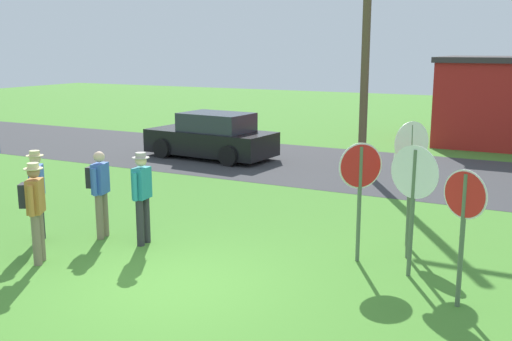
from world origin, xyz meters
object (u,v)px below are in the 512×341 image
object	(u,v)px
stop_sign_rear_left	(411,175)
person_in_dark_shirt	(142,193)
stop_sign_leaning_left	(360,181)
stop_sign_low_front	(410,166)
person_in_blue	(37,190)
stop_sign_nearest	(414,187)
utility_pole	(366,33)
person_on_left	(100,188)
person_in_teal	(35,206)
stop_sign_tallest	(464,215)
parked_car_on_street	(212,137)

from	to	relation	value
stop_sign_rear_left	person_in_dark_shirt	xyz separation A→B (m)	(-4.41, -2.16, -0.37)
stop_sign_leaning_left	stop_sign_low_front	xyz separation A→B (m)	(0.70, 0.58, 0.22)
person_in_blue	stop_sign_nearest	bearing A→B (deg)	12.09
utility_pole	person_on_left	distance (m)	9.46
person_in_teal	person_in_dark_shirt	size ratio (longest dim) A/B	1.00
stop_sign_rear_left	person_in_dark_shirt	distance (m)	4.92
stop_sign_low_front	stop_sign_tallest	xyz separation A→B (m)	(1.15, -1.71, -0.29)
stop_sign_leaning_left	person_on_left	bearing A→B (deg)	-168.23
person_in_blue	parked_car_on_street	bearing A→B (deg)	100.43
stop_sign_leaning_left	person_in_teal	size ratio (longest dim) A/B	1.19
person_in_teal	person_in_dark_shirt	distance (m)	1.90
parked_car_on_street	person_in_dark_shirt	xyz separation A→B (m)	(3.53, -8.23, 0.30)
stop_sign_rear_left	stop_sign_tallest	distance (m)	2.66
stop_sign_nearest	person_in_blue	distance (m)	6.84
stop_sign_low_front	person_on_left	world-z (taller)	stop_sign_low_front
parked_car_on_street	stop_sign_leaning_left	size ratio (longest dim) A/B	2.14
stop_sign_low_front	person_in_blue	bearing A→B (deg)	-160.50
person_in_blue	person_in_dark_shirt	bearing A→B (deg)	21.43
parked_car_on_street	stop_sign_rear_left	size ratio (longest dim) A/B	2.23
person_in_blue	person_in_teal	distance (m)	1.27
stop_sign_leaning_left	stop_sign_rear_left	world-z (taller)	stop_sign_leaning_left
utility_pole	stop_sign_low_front	distance (m)	8.02
parked_car_on_street	person_in_teal	bearing A→B (deg)	-75.50
person_on_left	person_in_blue	distance (m)	1.14
utility_pole	stop_sign_leaning_left	size ratio (longest dim) A/B	3.72
person_in_blue	stop_sign_rear_left	bearing A→B (deg)	24.71
person_on_left	person_in_dark_shirt	distance (m)	0.97
stop_sign_leaning_left	utility_pole	bearing A→B (deg)	107.07
person_on_left	person_in_blue	size ratio (longest dim) A/B	0.97
stop_sign_tallest	person_in_blue	world-z (taller)	stop_sign_tallest
stop_sign_low_front	person_in_teal	bearing A→B (deg)	-150.14
parked_car_on_street	person_in_dark_shirt	distance (m)	8.96
stop_sign_tallest	person_in_dark_shirt	size ratio (longest dim) A/B	1.14
utility_pole	person_in_teal	size ratio (longest dim) A/B	4.42
stop_sign_leaning_left	person_in_dark_shirt	xyz separation A→B (m)	(-3.84, -0.95, -0.43)
stop_sign_low_front	person_in_teal	size ratio (longest dim) A/B	1.38
stop_sign_nearest	person_in_blue	bearing A→B (deg)	-167.91
utility_pole	person_in_teal	bearing A→B (deg)	-103.71
parked_car_on_street	person_in_teal	distance (m)	10.19
utility_pole	stop_sign_rear_left	world-z (taller)	utility_pole
stop_sign_nearest	stop_sign_low_front	distance (m)	0.90
stop_sign_low_front	person_in_dark_shirt	xyz separation A→B (m)	(-4.54, -1.54, -0.65)
utility_pole	person_in_dark_shirt	distance (m)	9.21
stop_sign_leaning_left	stop_sign_low_front	world-z (taller)	stop_sign_low_front
person_in_blue	person_in_dark_shirt	world-z (taller)	same
stop_sign_leaning_left	person_in_dark_shirt	distance (m)	3.98
person_in_teal	stop_sign_low_front	bearing A→B (deg)	29.86
stop_sign_low_front	stop_sign_rear_left	xyz separation A→B (m)	(-0.13, 0.62, -0.28)
stop_sign_low_front	stop_sign_rear_left	distance (m)	0.70
person_on_left	stop_sign_nearest	bearing A→B (deg)	7.34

